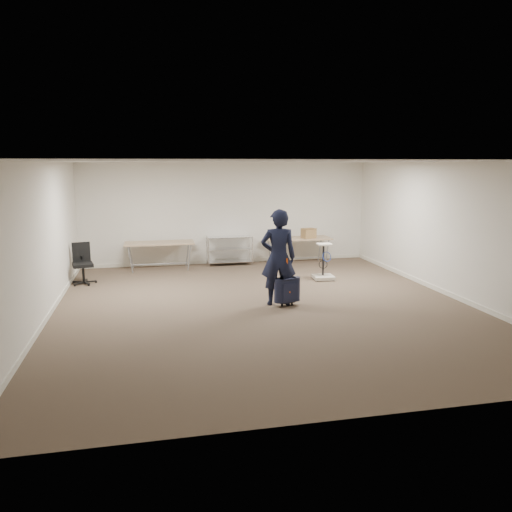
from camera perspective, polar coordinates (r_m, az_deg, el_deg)
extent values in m
plane|color=#493A2C|center=(9.86, 0.89, -5.74)|extent=(9.00, 9.00, 0.00)
plane|color=silver|center=(13.96, -3.29, 4.89)|extent=(8.00, 0.00, 8.00)
plane|color=silver|center=(5.36, 11.92, -4.38)|extent=(8.00, 0.00, 8.00)
plane|color=silver|center=(9.50, -23.30, 1.43)|extent=(0.00, 9.00, 9.00)
plane|color=silver|center=(11.17, 21.36, 2.79)|extent=(0.00, 9.00, 9.00)
plane|color=silver|center=(9.47, 0.94, 10.75)|extent=(8.00, 8.00, 0.00)
cube|color=silver|center=(14.14, -3.23, -0.57)|extent=(8.00, 0.02, 0.10)
cube|color=silver|center=(9.78, -22.67, -6.40)|extent=(0.02, 9.00, 0.10)
cube|color=silver|center=(11.40, 20.87, -3.94)|extent=(0.02, 9.00, 0.10)
cube|color=tan|center=(13.33, -10.98, 1.47)|extent=(1.80, 0.75, 0.03)
cylinder|color=#93969B|center=(13.43, -10.90, -0.90)|extent=(1.50, 0.02, 0.02)
cylinder|color=#93969B|center=(13.10, -14.17, -0.43)|extent=(0.13, 0.04, 0.69)
cylinder|color=#93969B|center=(13.13, -7.62, -0.18)|extent=(0.13, 0.04, 0.69)
cylinder|color=#93969B|center=(13.69, -14.10, 0.04)|extent=(0.13, 0.04, 0.69)
cylinder|color=#93969B|center=(13.72, -7.83, 0.28)|extent=(0.13, 0.04, 0.69)
cube|color=tan|center=(13.93, 4.84, 2.01)|extent=(1.80, 0.75, 0.03)
cylinder|color=#93969B|center=(14.02, 4.81, -0.26)|extent=(1.50, 0.02, 0.02)
cylinder|color=#93969B|center=(13.50, 2.15, 0.20)|extent=(0.13, 0.04, 0.69)
cylinder|color=#93969B|center=(13.95, 8.13, 0.43)|extent=(0.13, 0.04, 0.69)
cylinder|color=#93969B|center=(14.08, 1.54, 0.63)|extent=(0.13, 0.04, 0.69)
cylinder|color=#93969B|center=(14.50, 7.31, 0.84)|extent=(0.13, 0.04, 0.69)
cylinder|color=silver|center=(13.49, -5.42, 0.38)|extent=(0.02, 0.02, 0.80)
cylinder|color=silver|center=(13.68, -0.42, 0.57)|extent=(0.02, 0.02, 0.80)
cylinder|color=silver|center=(13.93, -5.64, 0.70)|extent=(0.02, 0.02, 0.80)
cylinder|color=silver|center=(14.12, -0.80, 0.88)|extent=(0.02, 0.02, 0.80)
cube|color=silver|center=(13.85, -3.04, -0.59)|extent=(1.20, 0.45, 0.02)
cube|color=silver|center=(13.79, -3.06, 0.84)|extent=(1.20, 0.45, 0.02)
cube|color=silver|center=(13.74, -3.07, 2.20)|extent=(1.20, 0.45, 0.01)
imported|color=black|center=(9.76, 2.57, -0.17)|extent=(0.75, 0.55, 1.90)
cube|color=#151D30|center=(9.81, 3.58, -3.86)|extent=(0.38, 0.26, 0.47)
cube|color=black|center=(9.89, 3.51, -5.25)|extent=(0.33, 0.20, 0.03)
cylinder|color=black|center=(9.84, 2.99, -5.60)|extent=(0.03, 0.07, 0.06)
cylinder|color=black|center=(9.93, 4.13, -5.46)|extent=(0.03, 0.07, 0.06)
torus|color=black|center=(9.75, 3.60, -2.35)|extent=(0.15, 0.05, 0.15)
cube|color=#E44C0C|center=(9.72, 3.56, -1.33)|extent=(0.03, 0.01, 0.37)
cylinder|color=black|center=(12.31, -19.07, -2.83)|extent=(0.58, 0.58, 0.09)
cylinder|color=black|center=(12.27, -19.13, -1.93)|extent=(0.06, 0.06, 0.39)
cube|color=black|center=(12.23, -19.18, -0.96)|extent=(0.53, 0.53, 0.08)
cube|color=black|center=(12.39, -19.35, 0.44)|extent=(0.41, 0.14, 0.46)
cube|color=beige|center=(12.18, 7.71, -2.41)|extent=(0.51, 0.51, 0.08)
cylinder|color=black|center=(11.95, 7.15, -2.83)|extent=(0.06, 0.06, 0.04)
cylinder|color=black|center=(12.14, 7.68, -0.42)|extent=(0.05, 0.05, 0.77)
cube|color=beige|center=(12.03, 7.80, 1.33)|extent=(0.35, 0.31, 0.04)
torus|color=#2344B2|center=(12.03, 8.11, -0.07)|extent=(0.25, 0.11, 0.24)
cube|color=#A58A4D|center=(13.91, 6.02, 2.61)|extent=(0.42, 0.36, 0.27)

